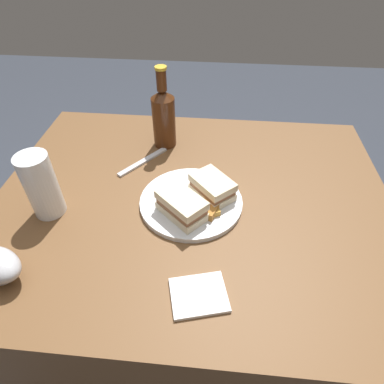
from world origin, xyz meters
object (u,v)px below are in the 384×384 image
(napkin, at_px, (199,295))
(fork, at_px, (143,162))
(plate, at_px, (192,202))
(cider_bottle, at_px, (164,116))
(sandwich_half_right, at_px, (212,187))
(pint_glass, at_px, (43,189))
(sandwich_half_left, at_px, (182,206))

(napkin, height_order, fork, napkin)
(plate, bearing_deg, cider_bottle, 112.58)
(sandwich_half_right, height_order, pint_glass, pint_glass)
(sandwich_half_left, relative_size, cider_bottle, 0.55)
(sandwich_half_left, relative_size, napkin, 1.24)
(sandwich_half_left, distance_m, napkin, 0.22)
(sandwich_half_right, relative_size, napkin, 1.18)
(sandwich_half_right, xyz_separation_m, fork, (-0.21, 0.14, -0.04))
(napkin, bearing_deg, sandwich_half_right, 87.66)
(sandwich_half_left, bearing_deg, fork, 123.67)
(sandwich_half_left, xyz_separation_m, pint_glass, (-0.33, -0.01, 0.03))
(pint_glass, relative_size, fork, 0.93)
(fork, bearing_deg, plate, -97.54)
(plate, xyz_separation_m, cider_bottle, (-0.11, 0.27, 0.09))
(sandwich_half_right, distance_m, cider_bottle, 0.30)
(pint_glass, height_order, cider_bottle, cider_bottle)
(plate, bearing_deg, pint_glass, -170.61)
(plate, bearing_deg, sandwich_half_left, -111.25)
(pint_glass, distance_m, cider_bottle, 0.41)
(sandwich_half_right, distance_m, pint_glass, 0.41)
(pint_glass, xyz_separation_m, cider_bottle, (0.24, 0.33, 0.03))
(plate, xyz_separation_m, pint_glass, (-0.35, -0.06, 0.07))
(plate, distance_m, cider_bottle, 0.30)
(sandwich_half_left, bearing_deg, cider_bottle, 105.92)
(pint_glass, bearing_deg, plate, 9.39)
(cider_bottle, distance_m, napkin, 0.56)
(plate, height_order, sandwich_half_right, sandwich_half_right)
(sandwich_half_right, height_order, fork, sandwich_half_right)
(pint_glass, relative_size, cider_bottle, 0.67)
(cider_bottle, bearing_deg, pint_glass, -126.46)
(sandwich_half_left, xyz_separation_m, napkin, (0.06, -0.21, -0.04))
(sandwich_half_left, relative_size, fork, 0.76)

